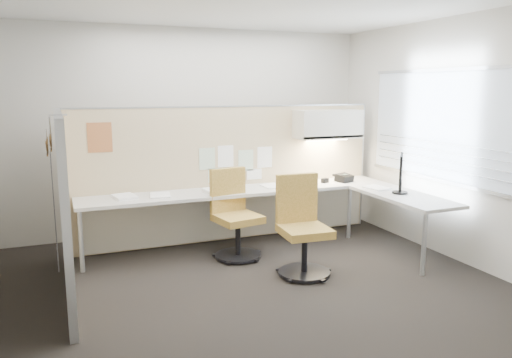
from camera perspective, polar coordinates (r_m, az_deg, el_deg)
name	(u,v)px	position (r m, az deg, el deg)	size (l,w,h in m)	color
floor	(229,288)	(5.17, -3.07, -12.34)	(5.50, 4.50, 0.01)	black
wall_back	(175,132)	(6.97, -9.24, 5.35)	(5.50, 0.02, 2.80)	beige
wall_front	(360,197)	(2.80, 11.78, -1.99)	(5.50, 0.02, 2.80)	beige
wall_right	(451,139)	(6.26, 21.43, 4.23)	(0.02, 4.50, 2.80)	beige
window_pane	(451,127)	(6.23, 21.35, 5.59)	(0.01, 2.80, 1.30)	#949FAC
partition_back	(229,174)	(6.56, -3.15, 0.55)	(4.10, 0.06, 1.75)	#CBB28C
partition_left	(64,206)	(5.14, -21.10, -2.87)	(0.06, 2.20, 1.75)	#CBB28C
desk	(269,199)	(6.31, 1.55, -2.35)	(4.00, 2.07, 0.73)	beige
overhead_bin	(328,124)	(6.85, 8.19, 6.23)	(0.90, 0.36, 0.38)	beige
task_light_strip	(327,140)	(6.87, 8.15, 4.48)	(0.60, 0.06, 0.02)	#FFEABF
pinned_papers	(235,162)	(6.53, -2.40, 1.91)	(1.01, 0.00, 0.47)	#8CBF8C
poster	(100,138)	(6.13, -17.43, 4.54)	(0.28, 0.00, 0.35)	orange
chair_left	(235,217)	(5.93, -2.47, -4.37)	(0.56, 0.58, 1.03)	black
chair_right	(302,229)	(5.42, 5.27, -5.73)	(0.56, 0.56, 1.06)	black
monitor	(401,171)	(6.24, 16.24, 0.86)	(0.31, 0.37, 0.47)	black
phone	(344,178)	(6.91, 10.01, 0.11)	(0.26, 0.24, 0.12)	black
stapler	(311,180)	(6.85, 6.30, -0.11)	(0.14, 0.04, 0.05)	black
tape_dispenser	(325,180)	(6.80, 7.88, -0.17)	(0.10, 0.06, 0.06)	black
coat_hook	(50,158)	(4.42, -22.45, 2.21)	(0.18, 0.43, 1.31)	silver
paper_stack_0	(125,197)	(6.00, -14.79, -1.96)	(0.23, 0.30, 0.03)	white
paper_stack_1	(160,195)	(6.01, -10.89, -1.84)	(0.23, 0.30, 0.02)	white
paper_stack_2	(215,191)	(6.13, -4.73, -1.36)	(0.23, 0.30, 0.04)	white
paper_stack_3	(272,186)	(6.49, 1.80, -0.80)	(0.23, 0.30, 0.01)	white
paper_stack_4	(303,184)	(6.65, 5.36, -0.52)	(0.23, 0.30, 0.02)	white
paper_stack_5	(377,188)	(6.51, 13.63, -1.00)	(0.23, 0.30, 0.02)	white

